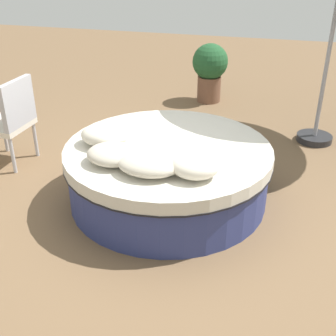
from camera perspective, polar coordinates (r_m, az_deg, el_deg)
ground_plane at (r=4.38m, az=-0.00°, el=-3.90°), size 16.00×16.00×0.00m
round_bed at (r=4.23m, az=-0.00°, el=-0.59°), size 1.97×1.97×0.56m
throw_pillow_0 at (r=4.15m, az=-8.24°, el=4.26°), size 0.46×0.36×0.20m
throw_pillow_1 at (r=3.81m, az=-7.15°, el=1.80°), size 0.47×0.40×0.16m
throw_pillow_2 at (r=3.62m, az=-2.52°, el=0.49°), size 0.53×0.39×0.16m
throw_pillow_3 at (r=3.57m, az=3.52°, el=0.29°), size 0.40×0.36×0.19m
patio_chair at (r=5.11m, az=-19.79°, el=6.29°), size 0.52×0.54×0.98m
planter at (r=6.88m, az=5.48°, el=12.80°), size 0.54×0.54×0.89m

